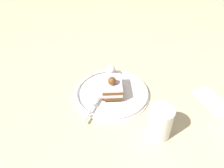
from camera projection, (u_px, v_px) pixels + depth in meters
ground_plane at (119, 99)px, 0.74m from camera, size 2.40×2.40×0.00m
dessert_plate at (112, 93)px, 0.75m from camera, size 0.25×0.25×0.01m
cake_slice at (112, 86)px, 0.73m from camera, size 0.11×0.09×0.06m
whipped_cream_dollop at (111, 70)px, 0.81m from camera, size 0.03×0.03×0.04m
fork at (92, 108)px, 0.68m from camera, size 0.10×0.07×0.00m
drink_glass_far at (159, 124)px, 0.60m from camera, size 0.07×0.07×0.09m
folded_napkin at (212, 100)px, 0.73m from camera, size 0.14×0.09×0.00m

